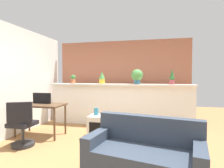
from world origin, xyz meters
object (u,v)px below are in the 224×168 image
Objects in this scene: tv_monitor at (42,98)px; office_chair at (22,128)px; potted_plant_0 at (73,79)px; potted_plant_1 at (102,78)px; side_cube_shelf at (98,126)px; vase_on_shelf at (96,111)px; potted_plant_3 at (172,77)px; couch at (144,156)px; potted_plant_2 at (137,76)px; desk at (41,108)px.

office_chair is at bearing -84.07° from tv_monitor.
potted_plant_0 is 0.75× the size of potted_plant_1.
side_cube_shelf is (1.28, 0.90, -0.14)m from office_chair.
vase_on_shelf is (1.22, 0.95, 0.19)m from office_chair.
potted_plant_3 is at bearing -0.43° from potted_plant_0.
potted_plant_2 is at bearing 97.44° from couch.
potted_plant_1 is at bearing 48.05° from desk.
potted_plant_0 is at bearing 77.35° from tv_monitor.
potted_plant_0 is at bearing 84.72° from office_chair.
side_cube_shelf is 0.34m from vase_on_shelf.
desk is at bearing -131.95° from potted_plant_1.
potted_plant_0 reaches higher than couch.
tv_monitor is (-0.02, 0.08, 0.21)m from desk.
potted_plant_1 is 3.04m from couch.
side_cube_shelf is (1.34, 0.19, -0.42)m from desk.
desk is at bearing -149.73° from potted_plant_2.
potted_plant_1 reaches higher than tv_monitor.
office_chair is at bearing -146.79° from potted_plant_3.
vase_on_shelf is at bearing -44.48° from potted_plant_0.
vase_on_shelf is at bearing 10.62° from desk.
potted_plant_2 is (1.00, -0.01, 0.05)m from potted_plant_1.
potted_plant_0 is 0.23× the size of desk.
potted_plant_3 is 0.45× the size of office_chair.
potted_plant_2 is 0.98× the size of potted_plant_3.
couch is (0.33, -2.49, -1.13)m from potted_plant_2.
potted_plant_3 reaches higher than office_chair.
side_cube_shelf is (-1.70, -1.05, -1.13)m from potted_plant_3.
potted_plant_0 is 0.63× the size of potted_plant_2.
office_chair is (-2.98, -1.95, -0.99)m from potted_plant_3.
potted_plant_3 reaches higher than side_cube_shelf.
potted_plant_0 is 1.87m from side_cube_shelf.
potted_plant_0 reaches higher than office_chair.
tv_monitor is at bearing -151.55° from potted_plant_2.
potted_plant_1 is 0.85× the size of potted_plant_2.
office_chair is 1.82× the size of side_cube_shelf.
desk is (-3.05, -1.24, -0.71)m from potted_plant_3.
desk is 0.65× the size of couch.
desk is 2.78m from couch.
potted_plant_1 reaches higher than desk.
potted_plant_3 reaches higher than couch.
tv_monitor is 0.93× the size of side_cube_shelf.
potted_plant_0 is 1.53× the size of vase_on_shelf.
potted_plant_2 is at bearing 43.42° from office_chair.
desk is (-0.25, -1.26, -0.66)m from potted_plant_0.
potted_plant_1 is at bearing 117.93° from couch.
side_cube_shelf is at bearing -126.84° from potted_plant_2.
couch is (2.40, -0.53, -0.11)m from office_chair.
potted_plant_0 is at bearing 78.88° from desk.
side_cube_shelf is (1.10, -1.07, -1.07)m from potted_plant_0.
potted_plant_3 is at bearing -0.68° from potted_plant_1.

